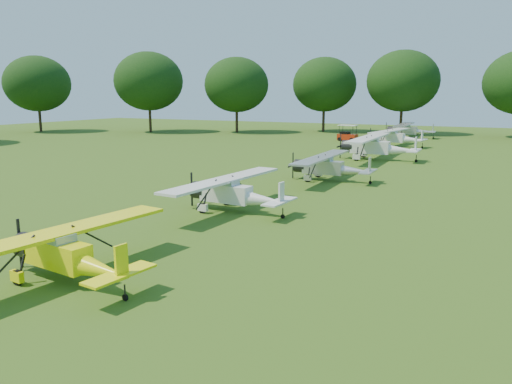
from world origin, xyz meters
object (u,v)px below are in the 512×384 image
Objects in this scene: aircraft_4 at (329,165)px; golf_cart at (347,136)px; aircraft_6 at (395,136)px; aircraft_2 at (65,252)px; aircraft_3 at (233,191)px; aircraft_7 at (409,129)px; aircraft_5 at (376,145)px.

golf_cart reaches higher than aircraft_4.
aircraft_4 is 26.51m from aircraft_6.
golf_cart is (-6.05, 54.09, -0.34)m from aircraft_2.
aircraft_4 is (1.62, 22.76, 0.07)m from aircraft_2.
aircraft_7 reaches higher than aircraft_3.
aircraft_7 is at bearing 91.04° from aircraft_4.
aircraft_2 is 35.96m from aircraft_5.
aircraft_5 is (1.87, 24.60, 0.28)m from aircraft_3.
aircraft_4 reaches higher than aircraft_2.
aircraft_2 is at bearing -93.80° from aircraft_5.
aircraft_6 is at bearing 92.87° from aircraft_5.
aircraft_5 is at bearing 94.24° from aircraft_2.
aircraft_3 is 37.97m from aircraft_6.
aircraft_3 is 0.99× the size of aircraft_4.
aircraft_5 reaches higher than aircraft_3.
aircraft_2 is 0.76× the size of aircraft_5.
aircraft_6 is 8.66m from golf_cart.
aircraft_7 is at bearing 92.37° from aircraft_5.
aircraft_7 reaches higher than aircraft_6.
golf_cart reaches higher than aircraft_3.
aircraft_3 is (0.08, 11.31, 0.06)m from aircraft_2.
golf_cart is (-6.13, 42.78, -0.39)m from aircraft_3.
aircraft_2 is 0.95× the size of aircraft_3.
aircraft_4 is 3.65× the size of golf_cart.
aircraft_4 is 13.15m from aircraft_5.
aircraft_5 is 1.09× the size of aircraft_7.
aircraft_5 reaches higher than aircraft_4.
aircraft_6 reaches higher than aircraft_4.
aircraft_3 is at bearing -92.77° from aircraft_7.
aircraft_5 is 1.12× the size of aircraft_6.
aircraft_7 reaches higher than aircraft_4.
aircraft_5 is (0.33, 13.14, 0.27)m from aircraft_4.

